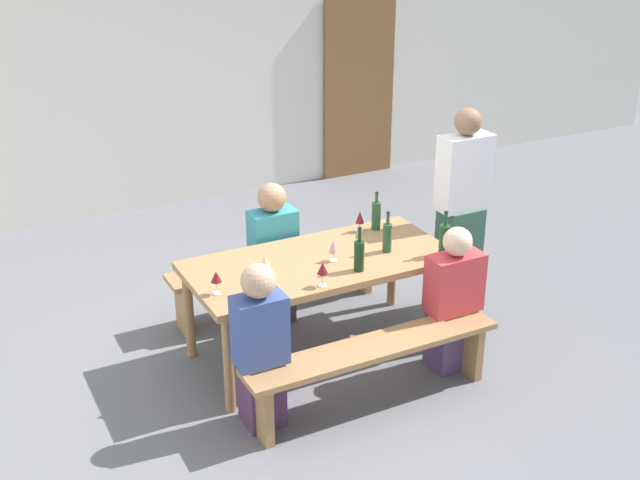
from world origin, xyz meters
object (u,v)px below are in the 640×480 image
bench_far (277,270)px  wine_bottle_1 (376,215)px  wine_glass_0 (265,261)px  seated_guest_near_1 (453,303)px  wine_bottle_2 (359,255)px  wine_bottle_0 (387,237)px  seated_guest_near_0 (260,348)px  wooden_door (359,87)px  standing_host (461,215)px  wine_glass_3 (323,269)px  wine_glass_4 (216,277)px  wine_bottle_3 (444,239)px  tasting_table (320,269)px  wine_glass_1 (360,218)px  seated_guest_far_0 (273,256)px  bench_near (373,358)px  wine_glass_2 (333,247)px

bench_far → wine_bottle_1: size_ratio=5.88×
wine_glass_0 → seated_guest_near_1: size_ratio=0.14×
wine_bottle_2 → seated_guest_near_1: bearing=-28.7°
wine_bottle_0 → wine_bottle_1: size_ratio=1.01×
wine_bottle_0 → seated_guest_near_0: seated_guest_near_0 is taller
wooden_door → standing_host: wooden_door is taller
wine_glass_3 → wine_glass_4: wine_glass_3 is taller
wine_glass_0 → wooden_door: bearing=51.8°
seated_guest_near_1 → wine_bottle_3: bearing=-18.1°
bench_far → wine_glass_0: 1.05m
tasting_table → wine_glass_1: wine_glass_1 is taller
tasting_table → standing_host: 1.31m
wine_bottle_3 → wine_glass_4: size_ratio=2.06×
wine_bottle_0 → wine_glass_3: bearing=-157.5°
wine_bottle_3 → seated_guest_far_0: (-0.91, 0.93, -0.32)m
wooden_door → wine_bottle_3: bearing=-111.4°
wine_bottle_3 → seated_guest_near_1: 0.46m
bench_near → seated_guest_near_1: size_ratio=1.67×
wine_bottle_0 → seated_guest_far_0: size_ratio=0.27×
wine_glass_2 → seated_guest_near_1: seated_guest_near_1 is taller
bench_near → wine_glass_2: 0.85m
wine_glass_3 → wine_glass_4: 0.69m
bench_near → bench_far: size_ratio=1.00×
wine_glass_4 → seated_guest_far_0: bearing=45.7°
wine_glass_3 → standing_host: standing_host is taller
wine_glass_0 → bench_far: bearing=60.8°
wine_glass_0 → seated_guest_near_1: (1.18, -0.54, -0.35)m
wine_bottle_2 → seated_guest_near_0: bearing=-160.2°
wine_glass_2 → wooden_door: bearing=57.5°
wine_glass_0 → wine_glass_4: (-0.38, -0.10, 0.01)m
wooden_door → wine_bottle_3: size_ratio=6.28×
wine_glass_1 → wine_glass_3: wine_glass_3 is taller
wine_bottle_1 → bench_far: bearing=144.5°
bench_near → wine_bottle_3: size_ratio=5.34×
wine_bottle_2 → wine_glass_2: 0.23m
wine_bottle_2 → wine_glass_3: size_ratio=1.86×
wooden_door → seated_guest_far_0: size_ratio=1.83×
wine_glass_4 → seated_guest_far_0: (0.74, 0.76, -0.31)m
wine_glass_2 → wine_glass_3: 0.40m
wine_glass_3 → seated_guest_near_0: seated_guest_near_0 is taller
wine_bottle_3 → seated_guest_near_0: (-1.54, -0.26, -0.33)m
wine_bottle_0 → wine_glass_4: (-1.32, -0.06, 0.00)m
standing_host → wine_bottle_3: bearing=42.6°
wine_bottle_0 → wine_glass_0: (-0.94, 0.04, -0.01)m
bench_far → wine_glass_1: size_ratio=10.78×
wine_glass_1 → seated_guest_near_0: 1.56m
wine_bottle_1 → wine_bottle_3: 0.66m
wine_glass_0 → wine_glass_3: size_ratio=0.90×
seated_guest_near_0 → tasting_table: bearing=-50.6°
wine_glass_2 → seated_guest_near_1: 0.92m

